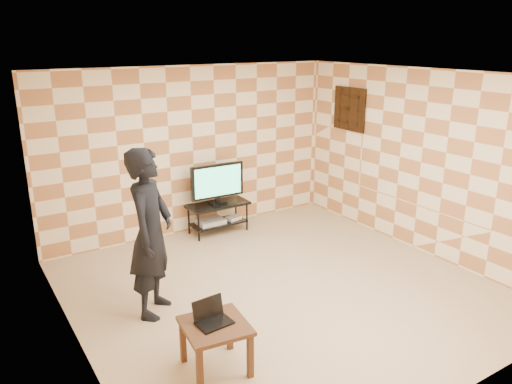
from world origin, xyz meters
TOP-DOWN VIEW (x-y plane):
  - floor at (0.00, 0.00)m, footprint 5.00×5.00m
  - wall_back at (0.00, 2.50)m, footprint 5.00×0.02m
  - wall_front at (0.00, -2.50)m, footprint 5.00×0.02m
  - wall_left at (-2.50, 0.00)m, footprint 0.02×5.00m
  - wall_right at (2.50, 0.00)m, footprint 0.02×5.00m
  - ceiling at (0.00, 0.00)m, footprint 5.00×5.00m
  - wall_art at (2.47, 1.55)m, footprint 0.04×0.72m
  - tv_stand at (0.25, 2.16)m, footprint 1.02×0.46m
  - tv at (0.25, 2.16)m, footprint 0.91×0.18m
  - dvd_player at (0.11, 2.17)m, footprint 0.44×0.31m
  - game_console at (0.53, 2.14)m, footprint 0.27×0.22m
  - side_table at (-1.48, -0.99)m, footprint 0.67×0.67m
  - laptop at (-1.48, -0.94)m, footprint 0.35×0.28m
  - person at (-1.57, 0.35)m, footprint 0.83×0.85m

SIDE VIEW (x-z plane):
  - floor at x=0.00m, z-range 0.00..0.00m
  - game_console at x=0.53m, z-range 0.17..0.23m
  - dvd_player at x=0.11m, z-range 0.17..0.25m
  - tv_stand at x=0.25m, z-range 0.12..0.62m
  - side_table at x=-1.48m, z-range 0.16..0.66m
  - laptop at x=-1.48m, z-range 0.44..0.66m
  - tv at x=0.25m, z-range 0.54..1.20m
  - person at x=-1.57m, z-range 0.00..1.98m
  - wall_back at x=0.00m, z-range 0.00..2.70m
  - wall_front at x=0.00m, z-range 0.00..2.70m
  - wall_left at x=-2.50m, z-range 0.00..2.70m
  - wall_right at x=2.50m, z-range 0.00..2.70m
  - wall_art at x=2.47m, z-range 1.59..2.31m
  - ceiling at x=0.00m, z-range 2.69..2.71m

